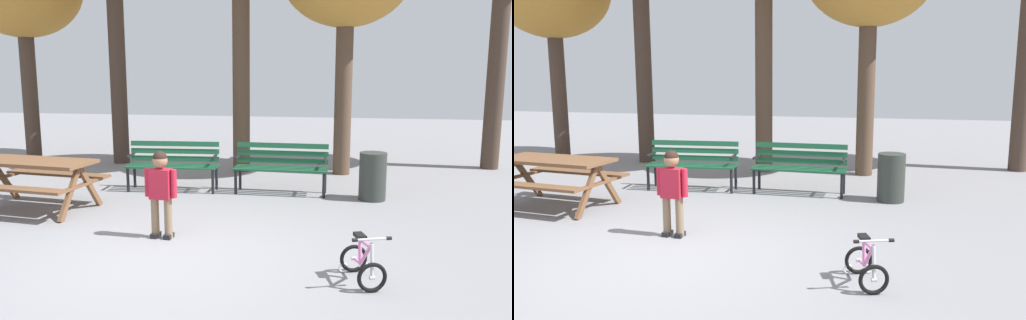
# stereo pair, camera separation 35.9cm
# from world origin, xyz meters

# --- Properties ---
(ground) EXTENTS (36.00, 36.00, 0.00)m
(ground) POSITION_xyz_m (0.00, 0.00, 0.00)
(ground) COLOR gray
(picnic_table) EXTENTS (1.94, 1.53, 0.79)m
(picnic_table) POSITION_xyz_m (-2.55, 1.71, 0.59)
(picnic_table) COLOR brown
(picnic_table) RESTS_ON ground
(park_bench_far_left) EXTENTS (1.63, 0.57, 0.85)m
(park_bench_far_left) POSITION_xyz_m (-0.92, 3.36, 0.51)
(park_bench_far_left) COLOR #195133
(park_bench_far_left) RESTS_ON ground
(park_bench_left) EXTENTS (1.61, 0.48, 0.85)m
(park_bench_left) POSITION_xyz_m (0.99, 3.45, 0.51)
(park_bench_left) COLOR #195133
(park_bench_left) RESTS_ON ground
(child_standing) EXTENTS (0.43, 0.19, 1.12)m
(child_standing) POSITION_xyz_m (-0.20, 0.74, 0.66)
(child_standing) COLOR #7F664C
(child_standing) RESTS_ON ground
(kids_bicycle) EXTENTS (0.51, 0.63, 0.54)m
(kids_bicycle) POSITION_xyz_m (2.27, -0.25, 0.20)
(kids_bicycle) COLOR black
(kids_bicycle) RESTS_ON ground
(trash_bin) EXTENTS (0.44, 0.44, 0.78)m
(trash_bin) POSITION_xyz_m (2.52, 3.21, 0.39)
(trash_bin) COLOR #2D332D
(trash_bin) RESTS_ON ground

